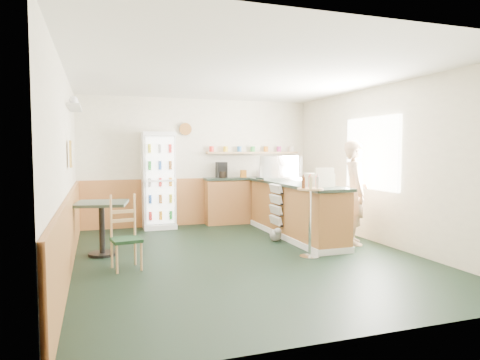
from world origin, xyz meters
name	(u,v)px	position (x,y,z in m)	size (l,w,h in m)	color
ground	(245,256)	(0.00, 0.00, 0.00)	(6.00, 6.00, 0.00)	black
room_envelope	(217,155)	(-0.23, 0.73, 1.52)	(5.04, 6.02, 2.72)	beige
service_counter	(294,212)	(1.35, 1.07, 0.46)	(0.68, 3.01, 1.01)	#AC6237
back_counter	(253,198)	(1.19, 2.80, 0.55)	(2.24, 0.42, 1.69)	#AC6237
drinks_fridge	(159,180)	(-0.91, 2.74, 0.99)	(0.65, 0.54, 1.97)	white
display_case	(279,168)	(1.35, 1.77, 1.24)	(0.83, 0.43, 0.47)	silver
cash_register	(319,180)	(1.35, 0.16, 1.12)	(0.37, 0.39, 0.21)	beige
shopkeeper	(355,193)	(2.05, 0.17, 0.88)	(0.59, 0.42, 1.77)	tan
condiment_stand	(310,205)	(0.89, -0.40, 0.78)	(0.39, 0.39, 1.22)	silver
newspaper_rack	(276,205)	(0.99, 1.10, 0.60)	(0.09, 0.48, 0.75)	black
cafe_table	(102,218)	(-2.05, 0.73, 0.58)	(0.86, 0.86, 0.82)	black
cafe_chair	(126,230)	(-1.75, -0.10, 0.52)	(0.43, 0.43, 1.00)	#15311B
dog_doorstop	(276,235)	(0.87, 0.80, 0.12)	(0.21, 0.27, 0.25)	gray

